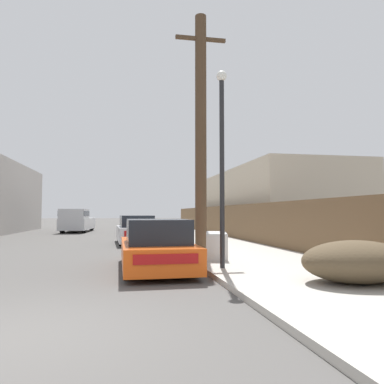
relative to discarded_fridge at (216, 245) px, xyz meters
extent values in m
plane|color=#4F4C49|center=(-4.01, -6.28, -0.50)|extent=(220.00, 220.00, 0.00)
cube|color=#ADA89E|center=(1.29, 17.22, -0.44)|extent=(4.20, 63.00, 0.12)
cube|color=silver|center=(0.00, 0.00, -0.01)|extent=(0.96, 1.77, 0.73)
cube|color=white|center=(0.00, 0.00, 0.37)|extent=(0.92, 1.70, 0.03)
cube|color=#333335|center=(0.28, 0.47, 0.39)|extent=(0.07, 0.20, 0.02)
cube|color=gray|center=(0.06, 0.26, 0.38)|extent=(0.62, 0.20, 0.01)
cube|color=gray|center=(-0.06, -0.25, 0.38)|extent=(0.62, 0.20, 0.01)
cube|color=#E05114|center=(-1.94, -1.22, -0.07)|extent=(1.75, 4.36, 0.59)
cube|color=black|center=(-1.93, -1.61, 0.51)|extent=(1.49, 2.10, 0.59)
cube|color=#B21414|center=(-1.92, -3.41, 0.03)|extent=(1.33, 0.04, 0.20)
cylinder|color=black|center=(-2.68, 0.12, -0.20)|extent=(0.21, 0.60, 0.60)
cylinder|color=black|center=(-1.21, 0.13, -0.20)|extent=(0.21, 0.60, 0.60)
cylinder|color=black|center=(-2.66, -2.57, -0.20)|extent=(0.21, 0.60, 0.60)
cylinder|color=black|center=(-1.19, -2.56, -0.20)|extent=(0.21, 0.60, 0.60)
cube|color=silver|center=(-2.13, 7.23, -0.02)|extent=(1.89, 4.30, 0.68)
cube|color=black|center=(-2.12, 7.06, 0.58)|extent=(1.57, 2.43, 0.53)
cube|color=#B21414|center=(-2.03, 5.10, 0.10)|extent=(1.33, 0.09, 0.24)
cylinder|color=black|center=(-2.92, 8.50, -0.19)|extent=(0.23, 0.62, 0.62)
cylinder|color=black|center=(-1.46, 8.57, -0.19)|extent=(0.23, 0.62, 0.62)
cylinder|color=black|center=(-2.80, 5.89, -0.19)|extent=(0.23, 0.62, 0.62)
cylinder|color=black|center=(-1.34, 5.95, -0.19)|extent=(0.23, 0.62, 0.62)
cube|color=silver|center=(-6.18, 19.62, 0.14)|extent=(2.28, 5.86, 0.86)
cube|color=silver|center=(-6.29, 18.04, 0.92)|extent=(1.96, 2.70, 0.69)
cube|color=black|center=(-6.29, 18.04, 0.94)|extent=(1.99, 2.65, 0.38)
cylinder|color=black|center=(-5.51, 17.79, -0.08)|extent=(0.31, 0.85, 0.84)
cylinder|color=black|center=(-7.09, 17.89, -0.08)|extent=(0.31, 0.85, 0.84)
cylinder|color=black|center=(-5.27, 21.34, -0.08)|extent=(0.31, 0.85, 0.84)
cylinder|color=black|center=(-6.86, 21.45, -0.08)|extent=(0.31, 0.85, 0.84)
cylinder|color=#4C3826|center=(-0.13, 1.63, 3.79)|extent=(0.40, 0.40, 8.34)
cube|color=#4C3826|center=(-0.13, 1.63, 7.13)|extent=(1.80, 0.12, 0.12)
cylinder|color=#232326|center=(-0.36, -2.03, 1.96)|extent=(0.12, 0.12, 4.68)
sphere|color=white|center=(-0.36, -2.03, 4.43)|extent=(0.26, 0.26, 0.26)
ellipsoid|color=brown|center=(1.65, -4.44, 0.03)|extent=(2.15, 1.63, 0.81)
cube|color=brown|center=(3.24, 10.28, 0.52)|extent=(0.08, 33.83, 1.79)
cube|color=beige|center=(6.94, 14.31, 1.63)|extent=(6.00, 17.94, 4.26)
camera|label=1|loc=(-2.81, -11.00, 0.96)|focal=35.00mm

